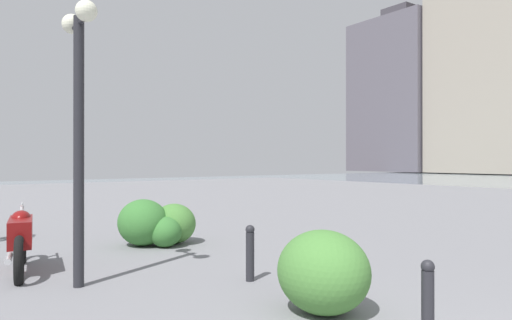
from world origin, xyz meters
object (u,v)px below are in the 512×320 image
(bollard_near, at_px, (428,297))
(bollard_mid, at_px, (250,252))
(lamppost, at_px, (79,99))
(motorcycle, at_px, (21,239))

(bollard_near, height_order, bollard_mid, bollard_mid)
(lamppost, relative_size, motorcycle, 1.75)
(lamppost, distance_m, motorcycle, 2.52)
(motorcycle, relative_size, bollard_mid, 2.72)
(bollard_near, relative_size, bollard_mid, 0.95)
(lamppost, bearing_deg, motorcycle, 19.06)
(bollard_mid, bearing_deg, lamppost, 61.36)
(motorcycle, height_order, bollard_mid, motorcycle)
(lamppost, distance_m, bollard_mid, 3.15)
(bollard_mid, bearing_deg, motorcycle, 45.05)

